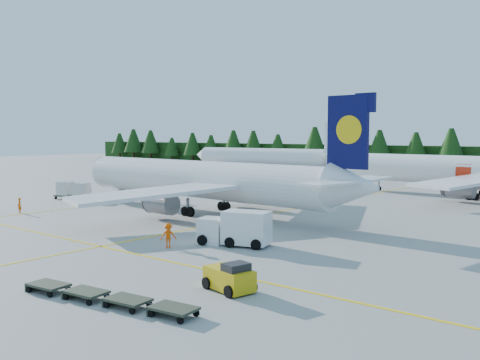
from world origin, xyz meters
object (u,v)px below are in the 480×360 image
Objects in this scene: airliner_navy at (192,179)px; service_truck at (234,228)px; baggage_tug at (230,277)px; airstairs at (117,195)px; airliner_red at (463,171)px.

airliner_navy is 6.89× the size of service_truck.
service_truck is at bearing 141.65° from baggage_tug.
airliner_navy is 7.07× the size of airstairs.
service_truck is 11.97m from baggage_tug.
airliner_navy is 18.54m from service_truck.
airliner_red is at bearing 106.90° from baggage_tug.
airliner_red is 7.04× the size of airstairs.
airstairs is at bearing 179.24° from airliner_navy.
airliner_navy is 12.93× the size of baggage_tug.
airstairs is 0.98× the size of service_truck.
airstairs is 31.29m from service_truck.
airstairs is at bearing 163.06° from baggage_tug.
airstairs is (-32.69, -31.87, -2.76)m from airliner_red.
service_truck is at bearing -92.88° from airliner_red.
baggage_tug is (3.93, -52.65, -2.75)m from airliner_red.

